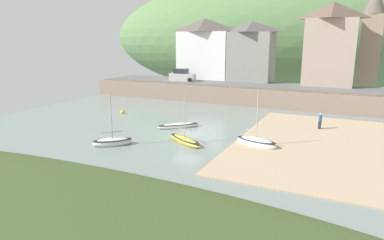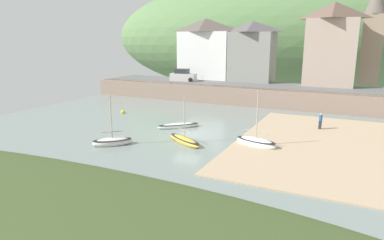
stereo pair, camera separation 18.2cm
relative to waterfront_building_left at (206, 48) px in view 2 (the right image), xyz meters
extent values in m
cube|color=gray|center=(9.12, -25.20, -7.48)|extent=(48.00, 40.00, 0.06)
cube|color=tan|center=(23.12, -23.20, -7.40)|extent=(18.00, 22.00, 0.10)
ellipsoid|color=#3C4D27|center=(9.12, -41.20, -7.17)|extent=(44.00, 10.00, 0.55)
cube|color=gray|center=(9.12, -8.20, -6.25)|extent=(48.00, 2.40, 2.40)
cube|color=#606060|center=(9.12, -4.50, -5.10)|extent=(48.00, 9.00, 0.10)
ellipsoid|color=#597D4B|center=(3.20, 30.00, 2.11)|extent=(80.00, 44.00, 27.31)
cube|color=silver|center=(0.00, 0.00, -1.16)|extent=(8.80, 4.04, 7.78)
pyramid|color=#564D47|center=(0.00, 0.00, 3.80)|extent=(9.10, 4.34, 2.13)
cube|color=gray|center=(8.04, 0.00, -1.22)|extent=(6.72, 4.82, 7.65)
pyramid|color=#564F51|center=(8.04, 0.00, 3.43)|extent=(7.02, 5.12, 1.65)
cube|color=tan|center=(19.62, 0.00, -0.36)|extent=(6.79, 5.80, 9.37)
pyramid|color=brown|center=(19.62, 0.00, 5.46)|extent=(7.09, 6.10, 2.27)
cube|color=gray|center=(24.79, 4.00, -0.02)|extent=(2.80, 2.80, 10.05)
ellipsoid|color=silver|center=(4.77, -31.04, -7.21)|extent=(3.33, 3.20, 0.85)
ellipsoid|color=black|center=(4.77, -31.04, -6.98)|extent=(3.26, 3.13, 0.12)
cylinder|color=#B2A893|center=(4.77, -31.04, -4.85)|extent=(0.09, 0.09, 3.88)
cylinder|color=gray|center=(4.77, -31.04, -6.27)|extent=(1.36, 1.26, 0.07)
ellipsoid|color=gold|center=(10.13, -27.78, -7.26)|extent=(4.34, 3.13, 0.66)
ellipsoid|color=black|center=(10.13, -27.78, -7.08)|extent=(4.26, 3.06, 0.12)
cylinder|color=#B2A893|center=(10.13, -27.78, -5.09)|extent=(0.09, 0.09, 3.68)
cylinder|color=gray|center=(10.13, -27.78, -6.29)|extent=(1.99, 1.20, 0.07)
ellipsoid|color=white|center=(7.14, -23.31, -7.27)|extent=(3.87, 3.72, 0.63)
ellipsoid|color=black|center=(7.14, -23.31, -7.10)|extent=(3.79, 3.65, 0.12)
ellipsoid|color=white|center=(16.07, -26.01, -7.17)|extent=(3.96, 2.26, 0.99)
ellipsoid|color=black|center=(16.07, -26.01, -6.90)|extent=(3.89, 2.21, 0.12)
cylinder|color=#B2A893|center=(16.07, -26.01, -4.64)|extent=(0.09, 0.09, 4.08)
cylinder|color=gray|center=(16.07, -26.01, -6.15)|extent=(2.23, 0.65, 0.07)
cube|color=#BDB8B7|center=(-1.92, -4.50, -4.45)|extent=(4.25, 2.11, 1.20)
cube|color=#282D33|center=(-2.17, -4.50, -3.50)|extent=(2.24, 1.70, 0.80)
cylinder|color=black|center=(-0.27, -3.70, -4.73)|extent=(0.64, 0.22, 0.64)
cylinder|color=black|center=(-0.27, -5.30, -4.73)|extent=(0.64, 0.22, 0.64)
cylinder|color=black|center=(-3.57, -3.70, -4.73)|extent=(0.64, 0.22, 0.64)
cylinder|color=black|center=(-3.57, -5.30, -4.73)|extent=(0.64, 0.22, 0.64)
cube|color=#282833|center=(20.44, -17.91, -6.94)|extent=(0.28, 0.20, 0.82)
cylinder|color=#23569E|center=(20.44, -17.91, -6.24)|extent=(0.34, 0.34, 0.58)
sphere|color=#D1A889|center=(20.44, -17.91, -5.84)|extent=(0.22, 0.22, 0.22)
sphere|color=yellow|center=(-2.40, -19.99, -7.29)|extent=(0.50, 0.50, 0.50)
camera|label=1|loc=(23.07, -53.57, 1.46)|focal=31.88mm
camera|label=2|loc=(23.24, -53.50, 1.46)|focal=31.88mm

